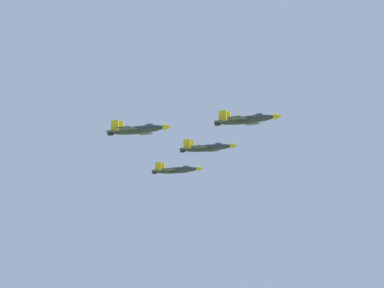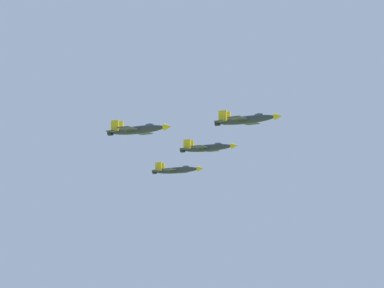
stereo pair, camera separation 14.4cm
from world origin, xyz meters
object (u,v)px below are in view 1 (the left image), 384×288
object	(u,v)px
jet_right_wingman	(138,130)
jet_left_outer	(177,170)
jet_lead	(247,120)
jet_left_wingman	(208,148)

from	to	relation	value
jet_right_wingman	jet_left_outer	world-z (taller)	jet_right_wingman
jet_right_wingman	jet_lead	bearing A→B (deg)	39.70
jet_lead	jet_left_wingman	xyz separation A→B (m)	(-20.55, -15.49, -2.78)
jet_left_wingman	jet_right_wingman	world-z (taller)	jet_left_wingman
jet_left_outer	jet_left_wingman	bearing A→B (deg)	-41.36
jet_lead	jet_left_outer	xyz separation A→B (m)	(-41.10, -30.97, -5.55)
jet_left_wingman	jet_right_wingman	size ratio (longest dim) A/B	1.00
jet_lead	jet_right_wingman	bearing A→B (deg)	-138.53
jet_lead	jet_left_wingman	size ratio (longest dim) A/B	1.02
jet_lead	jet_left_outer	bearing A→B (deg)	140.74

